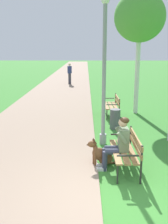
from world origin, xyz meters
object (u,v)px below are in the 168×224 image
at_px(dog_brown, 102,155).
at_px(birch_tree_third, 140,18).
at_px(pedestrian_distant, 70,74).
at_px(park_bench_mid, 113,104).
at_px(park_bench_near, 127,149).
at_px(litter_bin, 115,119).
at_px(person_seated_on_near_bench, 119,141).
at_px(lamp_post_near, 104,70).

height_order(dog_brown, birch_tree_third, birch_tree_third).
bearing_deg(birch_tree_third, pedestrian_distant, 110.08).
bearing_deg(park_bench_mid, birch_tree_third, 27.73).
xyz_separation_m(birch_tree_third, pedestrian_distant, (-3.45, 9.43, -3.12)).
relative_size(park_bench_near, litter_bin, 2.14).
height_order(park_bench_mid, pedestrian_distant, pedestrian_distant).
distance_m(park_bench_near, litter_bin, 3.25).
height_order(park_bench_near, dog_brown, park_bench_near).
relative_size(person_seated_on_near_bench, litter_bin, 1.79).
height_order(park_bench_near, pedestrian_distant, pedestrian_distant).
xyz_separation_m(park_bench_near, litter_bin, (0.06, 3.24, -0.16)).
bearing_deg(park_bench_mid, lamp_post_near, -100.40).
relative_size(birch_tree_third, litter_bin, 7.15).
bearing_deg(litter_bin, person_seated_on_near_bench, -94.82).
xyz_separation_m(park_bench_near, dog_brown, (-0.58, 0.23, -0.25)).
bearing_deg(park_bench_near, litter_bin, 88.87).
distance_m(park_bench_near, birch_tree_third, 6.70).
distance_m(person_seated_on_near_bench, lamp_post_near, 2.27).
bearing_deg(park_bench_mid, park_bench_near, -91.83).
bearing_deg(birch_tree_third, park_bench_mid, -152.27).
bearing_deg(park_bench_mid, dog_brown, -98.74).
xyz_separation_m(person_seated_on_near_bench, lamp_post_near, (-0.24, 1.69, 1.49)).
distance_m(park_bench_mid, lamp_post_near, 3.78).
height_order(park_bench_near, litter_bin, park_bench_near).
xyz_separation_m(park_bench_near, park_bench_mid, (0.16, 5.06, 0.00)).
distance_m(park_bench_mid, litter_bin, 1.82).
bearing_deg(lamp_post_near, dog_brown, -94.94).
xyz_separation_m(park_bench_mid, dog_brown, (-0.74, -4.82, -0.25)).
bearing_deg(park_bench_mid, person_seated_on_near_bench, -94.19).
height_order(person_seated_on_near_bench, lamp_post_near, lamp_post_near).
distance_m(person_seated_on_near_bench, litter_bin, 3.25).
bearing_deg(pedestrian_distant, park_bench_mid, -76.52).
bearing_deg(pedestrian_distant, park_bench_near, -81.56).
relative_size(person_seated_on_near_bench, pedestrian_distant, 0.76).
bearing_deg(person_seated_on_near_bench, park_bench_mid, 85.81).
distance_m(park_bench_mid, dog_brown, 4.89).
distance_m(park_bench_near, pedestrian_distant, 15.21).
height_order(birch_tree_third, pedestrian_distant, birch_tree_third).
xyz_separation_m(park_bench_near, pedestrian_distant, (-2.23, 15.04, 0.33)).
relative_size(park_bench_mid, dog_brown, 1.83).
height_order(park_bench_mid, person_seated_on_near_bench, person_seated_on_near_bench).
bearing_deg(park_bench_mid, litter_bin, -93.09).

